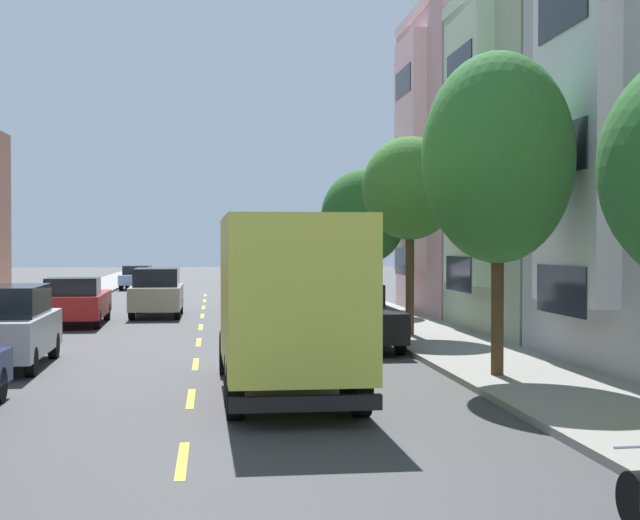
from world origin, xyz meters
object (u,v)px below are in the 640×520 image
street_tree_third (410,189)px  parked_hatchback_teal (304,293)px  parked_pickup_forest (287,283)px  parked_suv_silver (5,326)px  delivery_box_truck (286,295)px  parked_pickup_red (76,302)px  parked_pickup_black (356,318)px  street_tree_farthest (363,217)px  moving_champagne_sedan (157,292)px  street_tree_second (498,158)px  parked_wagon_sky (137,276)px

street_tree_third → parked_hatchback_teal: 12.85m
parked_pickup_forest → parked_suv_silver: size_ratio=1.11×
delivery_box_truck → parked_pickup_forest: (2.56, 31.38, -1.10)m
parked_pickup_forest → street_tree_third: bearing=-84.5°
parked_pickup_red → parked_suv_silver: bearing=-90.0°
parked_pickup_black → parked_hatchback_teal: bearing=90.3°
street_tree_farthest → street_tree_third: bearing=-90.0°
parked_pickup_black → moving_champagne_sedan: moving_champagne_sedan is taller
delivery_box_truck → parked_pickup_black: delivery_box_truck is taller
street_tree_farthest → parked_pickup_forest: (-2.04, 12.61, -3.14)m
parked_pickup_red → street_tree_second: bearing=-53.9°
parked_pickup_forest → parked_wagon_sky: bearing=128.2°
parked_hatchback_teal → parked_suv_silver: (-8.78, -17.40, 0.23)m
parked_suv_silver → moving_champagne_sedan: 15.32m
parked_pickup_forest → moving_champagne_sedan: (-6.16, -11.57, 0.16)m
street_tree_farthest → parked_pickup_forest: 13.15m
delivery_box_truck → street_tree_third: bearing=65.4°
street_tree_second → parked_pickup_forest: 30.41m
street_tree_second → parked_pickup_forest: size_ratio=1.28×
street_tree_third → street_tree_second: bearing=-90.0°
street_tree_third → parked_wagon_sky: (-10.79, 32.44, -3.78)m
street_tree_third → street_tree_farthest: street_tree_third is taller
street_tree_third → street_tree_farthest: (-0.00, 8.74, -0.62)m
parked_pickup_forest → moving_champagne_sedan: size_ratio=1.12×
parked_pickup_red → parked_wagon_sky: bearing=89.9°
parked_pickup_forest → parked_pickup_red: bearing=-119.9°
parked_suv_silver → moving_champagne_sedan: (2.64, 15.09, 0.00)m
street_tree_second → parked_hatchback_teal: size_ratio=1.70×
parked_suv_silver → parked_pickup_black: bearing=20.8°
street_tree_third → parked_suv_silver: size_ratio=1.25×
parked_pickup_forest → parked_suv_silver: 28.07m
moving_champagne_sedan → street_tree_farthest: bearing=-7.2°
moving_champagne_sedan → delivery_box_truck: bearing=-79.7°
parked_pickup_red → parked_pickup_black: same height
street_tree_second → street_tree_farthest: 17.50m
street_tree_third → parked_hatchback_teal: (-2.06, 12.09, -3.83)m
street_tree_farthest → parked_suv_silver: size_ratio=1.19×
parked_pickup_black → parked_suv_silver: bearing=-159.2°
parked_wagon_sky → street_tree_farthest: bearing=-65.5°
street_tree_farthest → parked_pickup_black: size_ratio=1.08×
parked_hatchback_teal → parked_suv_silver: 19.49m
street_tree_second → street_tree_third: bearing=90.0°
street_tree_second → delivery_box_truck: bearing=-164.3°
street_tree_second → parked_pickup_black: size_ratio=1.28×
parked_wagon_sky → parked_pickup_forest: 14.13m
street_tree_second → parked_suv_silver: 11.96m
parked_wagon_sky → parked_suv_silver: (-0.05, -37.75, 0.18)m
parked_wagon_sky → parked_pickup_red: (-0.04, -26.36, 0.02)m
street_tree_farthest → parked_suv_silver: 17.99m
street_tree_second → delivery_box_truck: 5.53m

